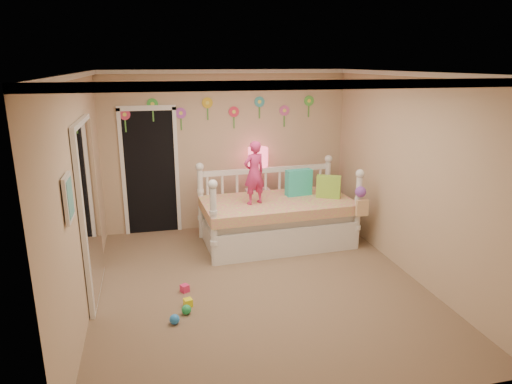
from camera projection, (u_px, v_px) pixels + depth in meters
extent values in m
cube|color=#7F684C|center=(259.00, 285.00, 5.74)|extent=(4.00, 4.50, 0.01)
cube|color=white|center=(260.00, 72.00, 5.02)|extent=(4.00, 4.50, 0.01)
cube|color=tan|center=(227.00, 151.00, 7.48)|extent=(4.00, 0.01, 2.60)
cube|color=tan|center=(81.00, 197.00, 4.93)|extent=(0.01, 4.50, 2.60)
cube|color=tan|center=(411.00, 176.00, 5.82)|extent=(0.01, 4.50, 2.60)
cube|color=#22ACA5|center=(299.00, 182.00, 7.11)|extent=(0.43, 0.19, 0.41)
cube|color=#92D03F|center=(329.00, 187.00, 6.99)|extent=(0.38, 0.29, 0.34)
imported|color=#D32F72|center=(254.00, 173.00, 6.61)|extent=(0.40, 0.33, 0.94)
cube|color=white|center=(258.00, 209.00, 7.65)|extent=(0.41, 0.32, 0.66)
sphere|color=#F62079|center=(258.00, 184.00, 7.54)|extent=(0.19, 0.19, 0.19)
cylinder|color=#F62079|center=(258.00, 172.00, 7.48)|extent=(0.03, 0.03, 0.41)
cylinder|color=#F24864|center=(258.00, 157.00, 7.41)|extent=(0.32, 0.32, 0.30)
cube|color=black|center=(150.00, 171.00, 7.26)|extent=(0.90, 0.04, 2.07)
cube|color=white|center=(90.00, 210.00, 5.29)|extent=(0.07, 1.30, 2.10)
cube|color=white|center=(68.00, 198.00, 4.03)|extent=(0.05, 0.34, 0.42)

